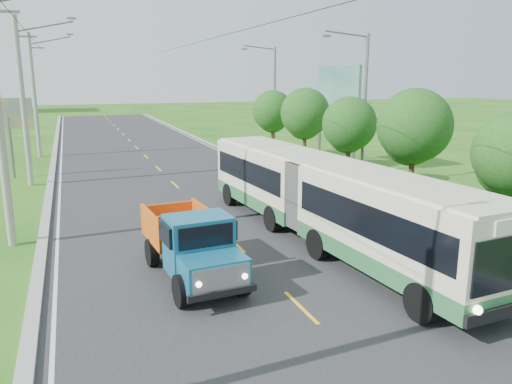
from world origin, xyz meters
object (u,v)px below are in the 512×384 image
streetlight_mid (363,105)px  dump_truck (191,240)px  tree_back (273,113)px  planter_mid (330,183)px  pole_mid (24,101)px  billboard_right (337,94)px  planter_near (415,217)px  bus (325,195)px  pole_far (35,95)px  billboard_left (8,119)px  tree_fourth (349,127)px  streetlight_far (273,96)px  tree_third (413,130)px  tree_fifth (305,116)px  planter_far (278,162)px

streetlight_mid → dump_truck: (-13.05, -10.76, -3.59)m
tree_back → planter_mid: 12.66m
pole_mid → billboard_right: (20.56, -1.00, 0.25)m
planter_near → bus: 5.54m
pole_far → planter_mid: 25.85m
streetlight_mid → bus: 11.89m
planter_near → billboard_left: 25.78m
tree_back → pole_mid: bearing=-164.2°
planter_mid → bus: bearing=-120.1°
tree_fourth → streetlight_far: 13.94m
tree_back → planter_mid: tree_back is taller
planter_mid → dump_truck: 15.43m
tree_third → tree_fifth: bearing=90.0°
planter_near → planter_mid: (0.00, 8.00, 0.00)m
pole_mid → tree_third: size_ratio=1.67×
tree_fourth → tree_fifth: bearing=90.0°
streetlight_mid → streetlight_far: same height
streetlight_mid → billboard_right: bearing=74.6°
streetlight_mid → planter_near: 9.46m
pole_mid → streetlight_mid: bearing=-20.3°
streetlight_mid → streetlight_far: 14.00m
tree_third → streetlight_mid: streetlight_mid is taller
bus → dump_truck: 6.12m
tree_fifth → dump_truck: bearing=-126.0°
billboard_right → billboard_left: bearing=169.6°
pole_mid → tree_fourth: bearing=-20.7°
pole_far → streetlight_far: (18.90, -5.00, -0.19)m
streetlight_far → tree_fourth: bearing=-93.2°
streetlight_far → dump_truck: (-13.05, -24.76, -3.59)m
tree_back → streetlight_mid: (0.79, -12.14, 1.25)m
streetlight_mid → billboard_left: 22.51m
pole_far → tree_third: size_ratio=1.67×
tree_fourth → planter_near: size_ratio=8.06×
billboard_right → tree_back: bearing=111.7°
planter_far → dump_truck: dump_truck is taller
streetlight_mid → pole_far: bearing=134.9°
planter_far → billboard_right: bearing=-28.4°
streetlight_far → planter_near: bearing=-95.3°
tree_third → dump_truck: (-12.26, -4.90, -2.68)m
tree_fourth → streetlight_mid: (0.79, -0.14, 1.32)m
billboard_right → tree_third: bearing=-101.6°
billboard_right → streetlight_far: bearing=101.7°
pole_far → tree_fourth: bearing=-46.1°
tree_third → planter_near: (-1.26, -2.14, -3.70)m
pole_far → tree_third: bearing=-53.9°
streetlight_mid → streetlight_far: bearing=90.0°
pole_far → tree_third: 30.78m
pole_mid → planter_mid: bearing=-22.5°
bus → dump_truck: size_ratio=3.01×
pole_mid → planter_near: pole_mid is taller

